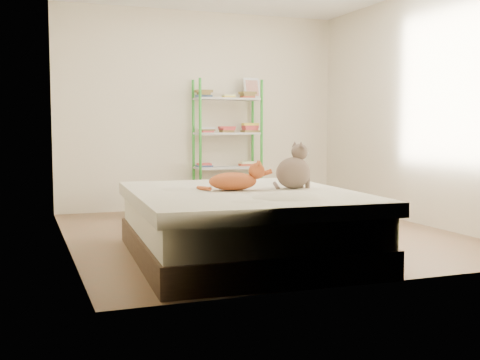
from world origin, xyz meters
name	(u,v)px	position (x,y,z in m)	size (l,w,h in m)	color
room	(261,105)	(0.00, 0.00, 1.30)	(3.81, 4.21, 2.61)	brown
bed	(241,224)	(-0.58, -1.01, 0.28)	(1.87, 2.29, 0.56)	#3F2C24
orange_cat	(233,179)	(-0.64, -0.97, 0.65)	(0.47, 0.25, 0.19)	orange
grey_cat	(293,166)	(-0.11, -1.00, 0.75)	(0.28, 0.34, 0.39)	#8C6F5D
shelf_unit	(228,144)	(0.31, 1.88, 0.86)	(0.91, 0.36, 1.74)	green
cardboard_box	(265,206)	(0.34, 0.68, 0.18)	(0.62, 0.63, 0.41)	olive
white_bin	(142,200)	(-0.91, 1.50, 0.21)	(0.42, 0.39, 0.42)	white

